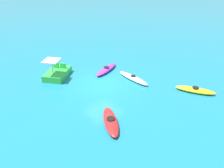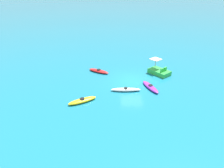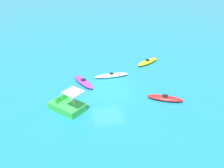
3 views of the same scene
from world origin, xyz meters
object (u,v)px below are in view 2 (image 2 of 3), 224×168
object	(u,v)px
kayak_purple	(150,87)
kayak_yellow	(82,100)
kayak_white	(126,90)
pedal_boat_green	(159,71)
kayak_red	(99,71)

from	to	relation	value
kayak_purple	kayak_yellow	bearing A→B (deg)	111.65
kayak_white	pedal_boat_green	distance (m)	5.96
kayak_purple	kayak_white	xyz separation A→B (m)	(-0.59, 2.56, -0.00)
pedal_boat_green	kayak_white	bearing A→B (deg)	134.82
kayak_purple	kayak_white	bearing A→B (deg)	102.96
kayak_red	pedal_boat_green	distance (m)	7.21
kayak_purple	pedal_boat_green	size ratio (longest dim) A/B	1.03
kayak_purple	kayak_white	world-z (taller)	same
kayak_red	kayak_white	xyz separation A→B (m)	(-4.66, -2.96, -0.00)
kayak_purple	pedal_boat_green	xyz separation A→B (m)	(3.61, -1.67, 0.17)
kayak_white	kayak_yellow	distance (m)	4.53
kayak_red	kayak_purple	distance (m)	6.86
kayak_purple	pedal_boat_green	distance (m)	3.98
kayak_purple	kayak_yellow	distance (m)	7.11
kayak_white	kayak_yellow	xyz separation A→B (m)	(-2.03, 4.05, 0.00)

